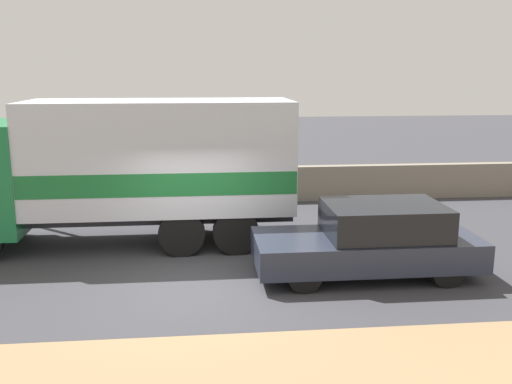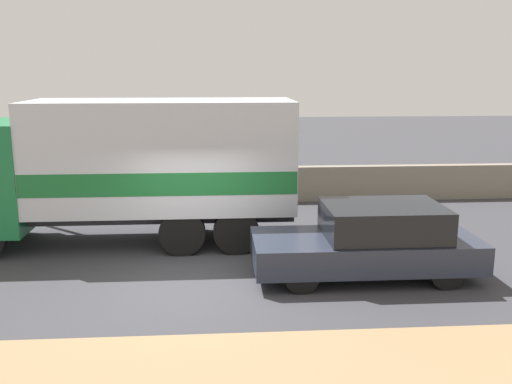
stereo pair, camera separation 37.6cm
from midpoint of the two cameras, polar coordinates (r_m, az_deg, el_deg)
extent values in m
plane|color=#38383D|center=(11.52, -7.18, -9.22)|extent=(80.00, 80.00, 0.00)
cube|color=gray|center=(18.26, -6.74, 0.65)|extent=(60.00, 0.35, 1.12)
cube|color=#2D2D33|center=(14.08, -10.01, -2.08)|extent=(6.19, 1.29, 0.25)
cube|color=silver|center=(13.80, -10.23, 3.64)|extent=(6.19, 2.35, 2.59)
cube|color=#19662D|center=(13.88, -10.15, 1.62)|extent=(6.16, 2.37, 0.52)
cylinder|color=black|center=(15.89, -24.16, -2.20)|extent=(1.06, 0.28, 1.06)
cylinder|color=black|center=(13.14, -2.85, -3.98)|extent=(1.06, 0.28, 1.06)
cylinder|color=black|center=(15.08, -3.25, -1.86)|extent=(1.06, 0.28, 1.06)
cylinder|color=black|center=(13.14, -8.26, -4.09)|extent=(1.06, 0.28, 1.06)
cylinder|color=black|center=(15.08, -7.95, -1.96)|extent=(1.06, 0.28, 1.06)
cube|color=#282D3D|center=(11.99, 9.99, -5.67)|extent=(4.58, 1.90, 0.59)
cube|color=black|center=(11.92, 11.80, -2.73)|extent=(2.38, 1.75, 0.66)
cylinder|color=black|center=(10.99, 3.91, -8.34)|extent=(0.68, 0.20, 0.68)
cylinder|color=black|center=(12.54, 2.64, -5.70)|extent=(0.68, 0.20, 0.68)
cylinder|color=black|center=(11.79, 17.76, -7.47)|extent=(0.68, 0.20, 0.68)
cylinder|color=black|center=(13.24, 14.93, -5.13)|extent=(0.68, 0.20, 0.68)
camera|label=1|loc=(0.19, -90.85, -0.18)|focal=40.00mm
camera|label=2|loc=(0.19, 89.15, 0.18)|focal=40.00mm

